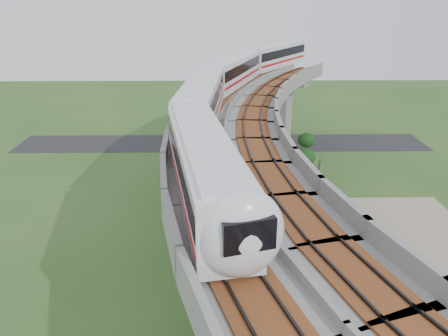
{
  "coord_description": "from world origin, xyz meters",
  "views": [
    {
      "loc": [
        -0.57,
        -31.72,
        20.78
      ],
      "look_at": [
        -0.11,
        1.34,
        7.5
      ],
      "focal_mm": 35.0,
      "sensor_mm": 36.0,
      "label": 1
    }
  ],
  "objects": [
    {
      "name": "car_dark",
      "position": [
        11.3,
        -0.71,
        0.57
      ],
      "size": [
        3.93,
        2.3,
        1.07
      ],
      "primitive_type": "imported",
      "rotation": [
        0.0,
        0.0,
        1.34
      ],
      "color": "black",
      "rests_on": "dirt_lot"
    },
    {
      "name": "tree_4",
      "position": [
        6.25,
        2.64,
        2.17
      ],
      "size": [
        2.47,
        2.47,
        3.22
      ],
      "color": "#382314",
      "rests_on": "ground"
    },
    {
      "name": "viaduct",
      "position": [
        3.84,
        0.0,
        9.05
      ],
      "size": [
        19.58,
        73.98,
        11.4
      ],
      "color": "#99968E",
      "rests_on": "ground"
    },
    {
      "name": "tree_2",
      "position": [
        7.66,
        10.97,
        2.23
      ],
      "size": [
        2.67,
        2.67,
        3.37
      ],
      "color": "#382314",
      "rests_on": "ground"
    },
    {
      "name": "metro_train",
      "position": [
        1.47,
        11.51,
        12.31
      ],
      "size": [
        17.31,
        60.14,
        3.64
      ],
      "color": "silver",
      "rests_on": "ground"
    },
    {
      "name": "tree_5",
      "position": [
        6.4,
        -4.27,
        2.21
      ],
      "size": [
        2.35,
        2.35,
        3.22
      ],
      "color": "#382314",
      "rests_on": "ground"
    },
    {
      "name": "dirt_lot",
      "position": [
        14.0,
        -2.0,
        0.02
      ],
      "size": [
        18.0,
        26.0,
        0.04
      ],
      "primitive_type": "cube",
      "color": "gray",
      "rests_on": "ground"
    },
    {
      "name": "asphalt_road",
      "position": [
        0.0,
        30.0,
        0.01
      ],
      "size": [
        60.0,
        8.0,
        0.03
      ],
      "primitive_type": "cube",
      "color": "#232326",
      "rests_on": "ground"
    },
    {
      "name": "tree_0",
      "position": [
        11.33,
        24.05,
        2.36
      ],
      "size": [
        2.32,
        2.32,
        3.35
      ],
      "color": "#382314",
      "rests_on": "ground"
    },
    {
      "name": "ground",
      "position": [
        0.0,
        0.0,
        0.0
      ],
      "size": [
        160.0,
        160.0,
        0.0
      ],
      "primitive_type": "plane",
      "color": "#2F5221",
      "rests_on": "ground"
    },
    {
      "name": "car_white",
      "position": [
        13.76,
        -3.17,
        0.68
      ],
      "size": [
        1.61,
        3.8,
        1.28
      ],
      "primitive_type": "imported",
      "rotation": [
        0.0,
        0.0,
        0.03
      ],
      "color": "white",
      "rests_on": "dirt_lot"
    },
    {
      "name": "tree_3",
      "position": [
        6.81,
        5.33,
        1.68
      ],
      "size": [
        1.91,
        1.91,
        2.5
      ],
      "color": "#382314",
      "rests_on": "ground"
    },
    {
      "name": "tree_1",
      "position": [
        9.85,
        17.36,
        2.39
      ],
      "size": [
        2.49,
        2.49,
        3.45
      ],
      "color": "#382314",
      "rests_on": "ground"
    },
    {
      "name": "car_red",
      "position": [
        13.43,
        -2.29,
        0.67
      ],
      "size": [
        3.62,
        3.71,
        1.27
      ],
      "primitive_type": "imported",
      "rotation": [
        0.0,
        0.0,
        -0.76
      ],
      "color": "#A60F12",
      "rests_on": "dirt_lot"
    },
    {
      "name": "fence",
      "position": [
        9.75,
        0.0,
        0.75
      ],
      "size": [
        3.87,
        38.73,
        1.5
      ],
      "color": "#2D382D",
      "rests_on": "ground"
    },
    {
      "name": "tree_6",
      "position": [
        7.02,
        -9.09,
        2.7
      ],
      "size": [
        3.07,
        3.07,
        4.01
      ],
      "color": "#382314",
      "rests_on": "ground"
    }
  ]
}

